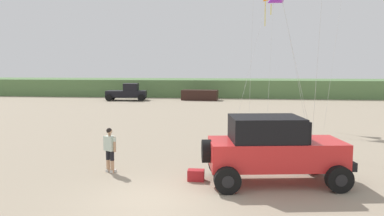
% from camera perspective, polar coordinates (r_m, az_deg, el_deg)
% --- Properties ---
extents(ground_plane, '(220.00, 220.00, 0.00)m').
position_cam_1_polar(ground_plane, '(11.25, -5.95, -13.94)').
color(ground_plane, gray).
extents(dune_ridge, '(90.00, 8.94, 2.23)m').
position_cam_1_polar(dune_ridge, '(50.60, 8.71, 3.12)').
color(dune_ridge, '#567A47').
rests_on(dune_ridge, ground_plane).
extents(jeep, '(4.99, 3.02, 2.26)m').
position_cam_1_polar(jeep, '(12.72, 12.46, -6.03)').
color(jeep, red).
rests_on(jeep, ground_plane).
extents(person_watching, '(0.57, 0.43, 1.67)m').
position_cam_1_polar(person_watching, '(14.06, -12.56, -5.95)').
color(person_watching, tan).
rests_on(person_watching, ground_plane).
extents(cooler_box, '(0.56, 0.36, 0.38)m').
position_cam_1_polar(cooler_box, '(12.91, 0.61, -10.32)').
color(cooler_box, '#B21E23').
rests_on(cooler_box, ground_plane).
extents(distant_pickup, '(4.80, 2.89, 1.98)m').
position_cam_1_polar(distant_pickup, '(43.98, -9.91, 2.39)').
color(distant_pickup, black).
rests_on(distant_pickup, ground_plane).
extents(distant_sedan, '(4.31, 2.00, 1.20)m').
position_cam_1_polar(distant_sedan, '(43.60, 1.22, 2.01)').
color(distant_sedan, black).
rests_on(distant_sedan, ground_plane).
extents(kite_purple_stunt, '(1.45, 4.34, 8.94)m').
position_cam_1_polar(kite_purple_stunt, '(26.06, 12.46, 15.97)').
color(kite_purple_stunt, purple).
rests_on(kite_purple_stunt, ground_plane).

